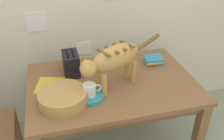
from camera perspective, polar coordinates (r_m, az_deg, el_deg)
dining_table at (r=1.97m, az=-0.00°, el=-4.74°), size 1.24×0.86×0.73m
cat at (r=1.74m, az=0.42°, el=2.48°), size 0.66×0.35×0.32m
saucer_bowl at (r=1.75m, az=-5.02°, el=-5.88°), size 0.19×0.19×0.03m
coffee_mug at (r=1.72m, az=-4.99°, el=-4.39°), size 0.13×0.09×0.08m
magazine at (r=1.92m, az=-12.89°, el=-3.32°), size 0.29×0.26×0.01m
book_stack at (r=2.19m, az=9.24°, el=2.31°), size 0.17×0.15×0.05m
wicker_basket at (r=1.72m, az=-10.92°, el=-5.98°), size 0.33×0.33×0.08m
toaster at (r=2.00m, az=-9.19°, el=1.46°), size 0.12×0.20×0.18m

